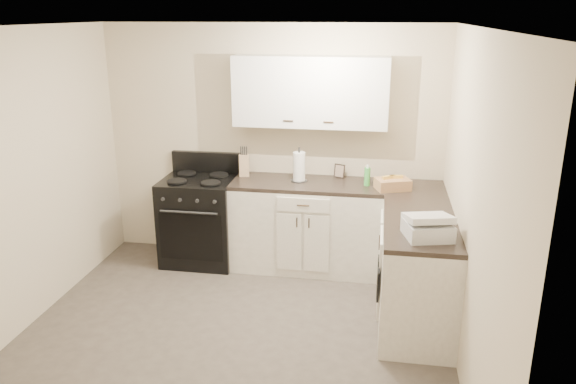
% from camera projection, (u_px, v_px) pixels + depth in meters
% --- Properties ---
extents(floor, '(3.60, 3.60, 0.00)m').
position_uv_depth(floor, '(232.00, 339.00, 4.67)').
color(floor, '#473F38').
rests_on(floor, ground).
extents(ceiling, '(3.60, 3.60, 0.00)m').
position_uv_depth(ceiling, '(221.00, 27.00, 3.91)').
color(ceiling, white).
rests_on(ceiling, wall_back).
extents(wall_back, '(3.60, 0.00, 3.60)m').
position_uv_depth(wall_back, '(272.00, 145.00, 5.98)').
color(wall_back, beige).
rests_on(wall_back, ground).
extents(wall_right, '(0.00, 3.60, 3.60)m').
position_uv_depth(wall_right, '(471.00, 210.00, 4.01)').
color(wall_right, beige).
rests_on(wall_right, ground).
extents(wall_left, '(0.00, 3.60, 3.60)m').
position_uv_depth(wall_left, '(14.00, 186.00, 4.57)').
color(wall_left, beige).
rests_on(wall_left, ground).
extents(wall_front, '(3.60, 0.00, 3.60)m').
position_uv_depth(wall_front, '(124.00, 318.00, 2.60)').
color(wall_front, beige).
rests_on(wall_front, ground).
extents(base_cabinets_back, '(1.55, 0.60, 0.90)m').
position_uv_depth(base_cabinets_back, '(307.00, 227.00, 5.88)').
color(base_cabinets_back, white).
rests_on(base_cabinets_back, floor).
extents(base_cabinets_right, '(0.60, 1.90, 0.90)m').
position_uv_depth(base_cabinets_right, '(415.00, 260.00, 5.10)').
color(base_cabinets_right, white).
rests_on(base_cabinets_right, floor).
extents(countertop_back, '(1.55, 0.60, 0.04)m').
position_uv_depth(countertop_back, '(308.00, 184.00, 5.73)').
color(countertop_back, black).
rests_on(countertop_back, base_cabinets_back).
extents(countertop_right, '(0.60, 1.90, 0.04)m').
position_uv_depth(countertop_right, '(418.00, 211.00, 4.96)').
color(countertop_right, black).
rests_on(countertop_right, base_cabinets_right).
extents(upper_cabinets, '(1.55, 0.30, 0.70)m').
position_uv_depth(upper_cabinets, '(311.00, 92.00, 5.59)').
color(upper_cabinets, white).
rests_on(upper_cabinets, wall_back).
extents(stove, '(0.76, 0.65, 0.93)m').
position_uv_depth(stove, '(201.00, 220.00, 6.03)').
color(stove, black).
rests_on(stove, floor).
extents(knife_block, '(0.12, 0.12, 0.23)m').
position_uv_depth(knife_block, '(244.00, 165.00, 5.92)').
color(knife_block, tan).
rests_on(knife_block, countertop_back).
extents(paper_towel, '(0.14, 0.14, 0.30)m').
position_uv_depth(paper_towel, '(299.00, 167.00, 5.73)').
color(paper_towel, white).
rests_on(paper_towel, countertop_back).
extents(soap_bottle, '(0.08, 0.08, 0.18)m').
position_uv_depth(soap_bottle, '(367.00, 177.00, 5.60)').
color(soap_bottle, green).
rests_on(soap_bottle, countertop_back).
extents(picture_frame, '(0.12, 0.08, 0.14)m').
position_uv_depth(picture_frame, '(339.00, 171.00, 5.87)').
color(picture_frame, black).
rests_on(picture_frame, countertop_back).
extents(wicker_basket, '(0.37, 0.31, 0.11)m').
position_uv_depth(wicker_basket, '(393.00, 184.00, 5.48)').
color(wicker_basket, tan).
rests_on(wicker_basket, countertop_right).
extents(countertop_grill, '(0.41, 0.39, 0.12)m').
position_uv_depth(countertop_grill, '(428.00, 230.00, 4.32)').
color(countertop_grill, silver).
rests_on(countertop_grill, countertop_right).
extents(glass_jar, '(0.10, 0.10, 0.14)m').
position_uv_depth(glass_jar, '(420.00, 230.00, 4.30)').
color(glass_jar, silver).
rests_on(glass_jar, countertop_right).
extents(oven_mitt_near, '(0.02, 0.15, 0.26)m').
position_uv_depth(oven_mitt_near, '(378.00, 284.00, 4.63)').
color(oven_mitt_near, black).
rests_on(oven_mitt_near, base_cabinets_right).
extents(oven_mitt_far, '(0.02, 0.15, 0.26)m').
position_uv_depth(oven_mitt_far, '(379.00, 272.00, 4.76)').
color(oven_mitt_far, black).
rests_on(oven_mitt_far, base_cabinets_right).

